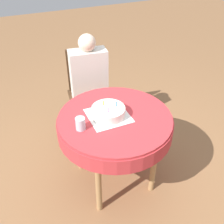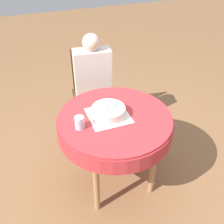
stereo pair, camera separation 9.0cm
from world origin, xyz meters
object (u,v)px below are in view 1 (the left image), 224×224
(person, at_px, (89,80))
(birthday_cake, at_px, (108,112))
(drinking_glass, at_px, (80,124))
(chair, at_px, (88,90))

(person, height_order, birthday_cake, person)
(birthday_cake, bearing_deg, drinking_glass, -164.60)
(person, bearing_deg, drinking_glass, -106.30)
(birthday_cake, height_order, drinking_glass, birthday_cake)
(person, xyz_separation_m, drinking_glass, (-0.34, -0.77, 0.10))
(chair, bearing_deg, person, -90.00)
(person, distance_m, birthday_cake, 0.72)
(chair, distance_m, drinking_glass, 0.98)
(chair, distance_m, birthday_cake, 0.85)
(chair, height_order, person, person)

